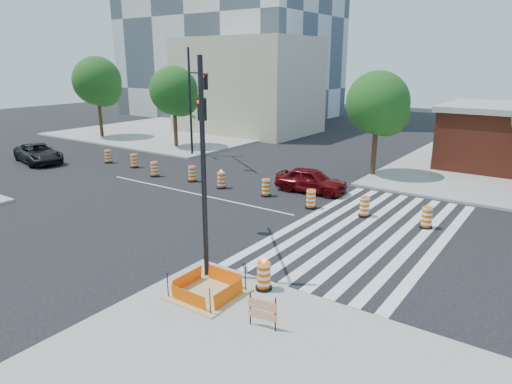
% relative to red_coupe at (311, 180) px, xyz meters
% --- Properties ---
extents(ground, '(120.00, 120.00, 0.00)m').
position_rel_red_coupe_xyz_m(ground, '(-5.62, -4.30, -0.74)').
color(ground, black).
rests_on(ground, ground).
extents(sidewalk_nw, '(22.00, 22.00, 0.15)m').
position_rel_red_coupe_xyz_m(sidewalk_nw, '(-23.62, 13.70, -0.66)').
color(sidewalk_nw, gray).
rests_on(sidewalk_nw, ground).
extents(crosswalk_east, '(6.75, 13.50, 0.01)m').
position_rel_red_coupe_xyz_m(crosswalk_east, '(5.33, -4.30, -0.73)').
color(crosswalk_east, silver).
rests_on(crosswalk_east, ground).
extents(lane_centerline, '(14.00, 0.12, 0.01)m').
position_rel_red_coupe_xyz_m(lane_centerline, '(-5.62, -4.30, -0.73)').
color(lane_centerline, silver).
rests_on(lane_centerline, ground).
extents(excavation_pit, '(2.20, 2.20, 0.90)m').
position_rel_red_coupe_xyz_m(excavation_pit, '(3.38, -13.30, -0.51)').
color(excavation_pit, tan).
rests_on(excavation_pit, ground).
extents(beige_midrise, '(14.00, 10.00, 10.00)m').
position_rel_red_coupe_xyz_m(beige_midrise, '(-17.62, 17.70, 4.26)').
color(beige_midrise, '#B8AA8C').
rests_on(beige_midrise, ground).
extents(red_coupe, '(4.45, 2.09, 1.47)m').
position_rel_red_coupe_xyz_m(red_coupe, '(0.00, 0.00, 0.00)').
color(red_coupe, '#55070B').
rests_on(red_coupe, ground).
extents(dark_suv, '(5.74, 3.61, 1.48)m').
position_rel_red_coupe_xyz_m(dark_suv, '(-21.22, -4.82, 0.00)').
color(dark_suv, black).
rests_on(dark_suv, ground).
extents(signal_pole_se, '(3.94, 4.40, 7.63)m').
position_rel_red_coupe_xyz_m(signal_pole_se, '(1.37, -11.06, 3.95)').
color(signal_pole_se, black).
rests_on(signal_pole_se, ground).
extents(signal_pole_nw, '(5.32, 3.86, 8.51)m').
position_rel_red_coupe_xyz_m(signal_pole_nw, '(-12.01, 3.07, 4.47)').
color(signal_pole_nw, black).
rests_on(signal_pole_nw, ground).
extents(pit_drum, '(0.57, 0.57, 1.13)m').
position_rel_red_coupe_xyz_m(pit_drum, '(4.68, -11.91, -0.12)').
color(pit_drum, black).
rests_on(pit_drum, ground).
extents(barricade, '(0.88, 0.19, 1.05)m').
position_rel_red_coupe_xyz_m(barricade, '(5.96, -13.85, -0.01)').
color(barricade, '#FA5505').
rests_on(barricade, ground).
extents(tree_north_a, '(4.75, 4.75, 8.08)m').
position_rel_red_coupe_xyz_m(tree_north_a, '(-27.05, 5.42, 4.69)').
color(tree_north_a, '#382314').
rests_on(tree_north_a, ground).
extents(tree_north_b, '(4.24, 4.24, 7.21)m').
position_rel_red_coupe_xyz_m(tree_north_b, '(-16.97, 5.87, 4.11)').
color(tree_north_b, '#382314').
rests_on(tree_north_b, ground).
extents(tree_north_c, '(4.14, 4.14, 7.03)m').
position_rel_red_coupe_xyz_m(tree_north_c, '(1.60, 5.95, 3.98)').
color(tree_north_c, '#382314').
rests_on(tree_north_c, ground).
extents(median_drum_0, '(0.60, 0.60, 1.02)m').
position_rel_red_coupe_xyz_m(median_drum_0, '(-16.75, -1.81, -0.26)').
color(median_drum_0, black).
rests_on(median_drum_0, ground).
extents(median_drum_1, '(0.60, 0.60, 1.02)m').
position_rel_red_coupe_xyz_m(median_drum_1, '(-13.84, -1.72, -0.26)').
color(median_drum_1, black).
rests_on(median_drum_1, ground).
extents(median_drum_2, '(0.60, 0.60, 1.02)m').
position_rel_red_coupe_xyz_m(median_drum_2, '(-10.58, -2.73, -0.26)').
color(median_drum_2, black).
rests_on(median_drum_2, ground).
extents(median_drum_3, '(0.60, 0.60, 1.02)m').
position_rel_red_coupe_xyz_m(median_drum_3, '(-7.55, -2.25, -0.26)').
color(median_drum_3, black).
rests_on(median_drum_3, ground).
extents(median_drum_4, '(0.60, 0.60, 1.18)m').
position_rel_red_coupe_xyz_m(median_drum_4, '(-4.95, -2.43, -0.25)').
color(median_drum_4, black).
rests_on(median_drum_4, ground).
extents(median_drum_5, '(0.60, 0.60, 1.02)m').
position_rel_red_coupe_xyz_m(median_drum_5, '(-1.73, -2.26, -0.26)').
color(median_drum_5, black).
rests_on(median_drum_5, ground).
extents(median_drum_6, '(0.60, 0.60, 1.02)m').
position_rel_red_coupe_xyz_m(median_drum_6, '(1.51, -2.79, -0.26)').
color(median_drum_6, black).
rests_on(median_drum_6, ground).
extents(median_drum_7, '(0.60, 0.60, 1.02)m').
position_rel_red_coupe_xyz_m(median_drum_7, '(4.36, -2.40, -0.26)').
color(median_drum_7, black).
rests_on(median_drum_7, ground).
extents(median_drum_8, '(0.60, 0.60, 1.02)m').
position_rel_red_coupe_xyz_m(median_drum_8, '(7.41, -2.30, -0.26)').
color(median_drum_8, black).
rests_on(median_drum_8, ground).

